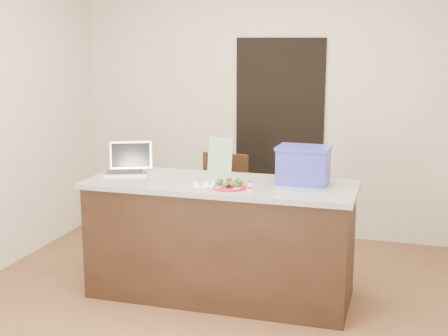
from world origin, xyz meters
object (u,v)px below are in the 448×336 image
(chair, at_px, (222,201))
(island, at_px, (220,239))
(napkin, at_px, (204,184))
(plate, at_px, (230,187))
(laptop, at_px, (128,164))
(blue_box, at_px, (303,165))
(yogurt_bottle, at_px, (250,187))

(chair, bearing_deg, island, -68.40)
(island, xyz_separation_m, napkin, (-0.09, -0.12, 0.46))
(island, distance_m, plate, 0.51)
(plate, height_order, laptop, laptop)
(napkin, height_order, chair, chair)
(laptop, bearing_deg, napkin, -42.49)
(laptop, xyz_separation_m, blue_box, (1.44, -0.00, 0.08))
(island, relative_size, yogurt_bottle, 29.23)
(laptop, distance_m, blue_box, 1.44)
(blue_box, bearing_deg, napkin, -158.21)
(plate, bearing_deg, laptop, 162.27)
(yogurt_bottle, relative_size, blue_box, 0.18)
(island, distance_m, laptop, 0.99)
(yogurt_bottle, height_order, chair, yogurt_bottle)
(napkin, xyz_separation_m, blue_box, (0.70, 0.26, 0.14))
(napkin, distance_m, yogurt_bottle, 0.39)
(yogurt_bottle, height_order, blue_box, blue_box)
(plate, relative_size, blue_box, 0.61)
(plate, height_order, blue_box, blue_box)
(plate, xyz_separation_m, napkin, (-0.21, 0.05, -0.01))
(yogurt_bottle, distance_m, chair, 1.17)
(island, bearing_deg, chair, 105.64)
(yogurt_bottle, xyz_separation_m, laptop, (-1.12, 0.34, 0.04))
(plate, height_order, chair, chair)
(blue_box, bearing_deg, chair, 144.00)
(chair, bearing_deg, blue_box, -31.76)
(island, relative_size, plate, 8.48)
(laptop, bearing_deg, plate, -41.01)
(chair, bearing_deg, laptop, -127.67)
(island, relative_size, laptop, 5.04)
(island, distance_m, yogurt_bottle, 0.60)
(yogurt_bottle, distance_m, laptop, 1.17)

